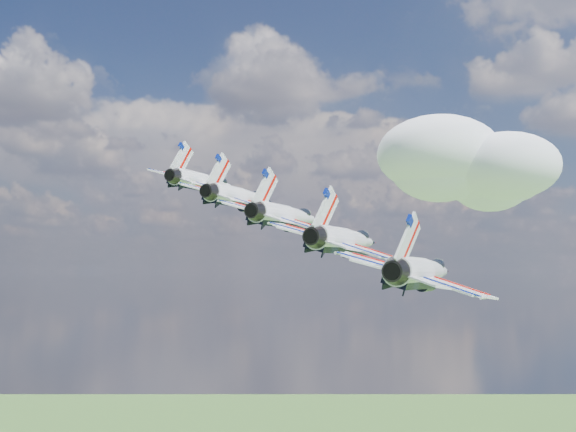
% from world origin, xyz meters
% --- Properties ---
extents(cloud_far, '(62.37, 49.00, 24.50)m').
position_xyz_m(cloud_far, '(26.27, 187.09, 186.58)').
color(cloud_far, white).
extents(jet_0, '(16.08, 19.46, 8.17)m').
position_xyz_m(jet_0, '(-7.23, 15.06, 164.70)').
color(jet_0, white).
extents(jet_1, '(16.08, 19.46, 8.17)m').
position_xyz_m(jet_1, '(-0.17, 6.51, 161.86)').
color(jet_1, silver).
extents(jet_2, '(16.08, 19.46, 8.17)m').
position_xyz_m(jet_2, '(6.90, -2.03, 159.03)').
color(jet_2, white).
extents(jet_3, '(16.08, 19.46, 8.17)m').
position_xyz_m(jet_3, '(13.96, -10.58, 156.19)').
color(jet_3, silver).
extents(jet_4, '(16.08, 19.46, 8.17)m').
position_xyz_m(jet_4, '(21.03, -19.12, 153.35)').
color(jet_4, silver).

